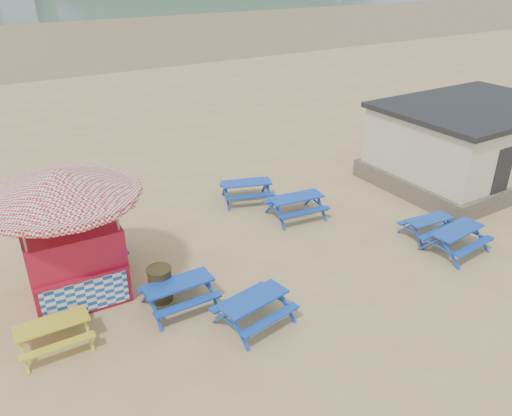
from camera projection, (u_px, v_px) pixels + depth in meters
ground at (266, 261)px, 15.20m from camera, size 400.00×400.00×0.00m
wet_sand at (5, 39)px, 56.98m from camera, size 400.00×400.00×0.00m
picnic_table_blue_a at (90, 251)px, 14.91m from camera, size 2.09×1.73×0.83m
picnic_table_blue_b at (246, 191)px, 18.79m from camera, size 2.23×2.01×0.77m
picnic_table_blue_c at (296, 207)px, 17.61m from camera, size 2.08×1.76×0.79m
picnic_table_blue_d at (179, 294)px, 13.03m from camera, size 1.83×1.49×0.76m
picnic_table_blue_e at (455, 240)px, 15.53m from camera, size 1.99×1.66×0.78m
picnic_table_blue_f at (428, 227)px, 16.38m from camera, size 1.71×1.44×0.66m
picnic_table_yellow at (54, 334)px, 11.70m from camera, size 1.68×1.37×0.69m
ice_cream_kiosk at (66, 217)px, 12.80m from camera, size 4.28×4.28×3.64m
litter_bin at (160, 284)px, 13.26m from camera, size 0.67×0.67×0.98m
amenity_block at (470, 143)px, 20.21m from camera, size 7.40×5.40×3.15m
headland_town at (163, 2)px, 236.57m from camera, size 264.00×144.00×108.00m
picnic_table_blue_g at (254, 310)px, 12.45m from camera, size 1.99×1.70×0.75m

